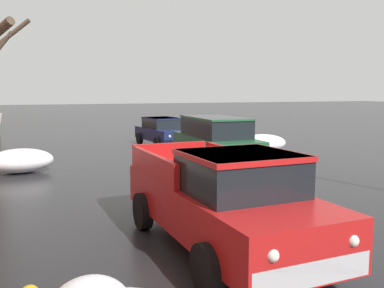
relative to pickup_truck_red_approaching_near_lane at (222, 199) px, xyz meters
name	(u,v)px	position (x,y,z in m)	size (l,w,h in m)	color
snow_bank_near_corner_left	(21,161)	(-2.91, 8.85, -0.49)	(2.12, 1.45, 0.81)	white
snow_bank_along_left_kerb	(260,144)	(6.97, 9.42, -0.47)	(2.61, 1.22, 0.84)	white
pickup_truck_red_approaching_near_lane	(222,199)	(0.00, 0.00, 0.00)	(2.12, 5.00, 1.76)	red
suv_green_parked_kerbside_close	(215,140)	(3.49, 7.05, 0.11)	(2.27, 4.76, 1.82)	#1E5633
sedan_darkblue_parked_kerbside_mid	(163,131)	(3.90, 13.59, -0.13)	(2.03, 3.99, 1.42)	navy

